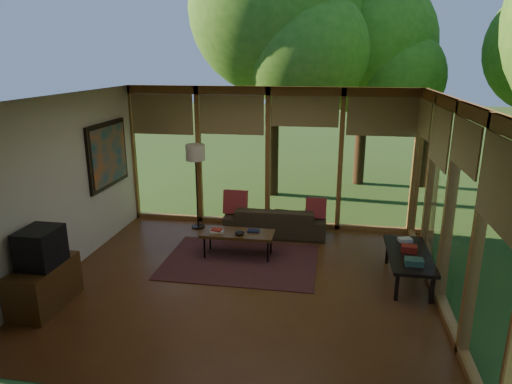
% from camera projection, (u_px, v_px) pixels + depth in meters
% --- Properties ---
extents(floor, '(5.50, 5.50, 0.00)m').
position_uv_depth(floor, '(243.00, 282.00, 6.77)').
color(floor, brown).
rests_on(floor, ground).
extents(ceiling, '(5.50, 5.50, 0.00)m').
position_uv_depth(ceiling, '(242.00, 97.00, 6.01)').
color(ceiling, silver).
rests_on(ceiling, ground).
extents(wall_left, '(0.04, 5.00, 2.70)m').
position_uv_depth(wall_left, '(63.00, 186.00, 6.84)').
color(wall_left, beige).
rests_on(wall_left, ground).
extents(wall_front, '(5.50, 0.04, 2.70)m').
position_uv_depth(wall_front, '(187.00, 276.00, 4.03)').
color(wall_front, beige).
rests_on(wall_front, ground).
extents(window_wall_back, '(5.50, 0.12, 2.70)m').
position_uv_depth(window_wall_back, '(268.00, 158.00, 8.76)').
color(window_wall_back, '#99662F').
rests_on(window_wall_back, ground).
extents(window_wall_right, '(0.12, 5.00, 2.70)m').
position_uv_depth(window_wall_right, '(449.00, 206.00, 5.95)').
color(window_wall_right, '#99662F').
rests_on(window_wall_right, ground).
extents(tree_nw, '(3.79, 3.79, 6.15)m').
position_uv_depth(tree_nw, '(274.00, 9.00, 10.04)').
color(tree_nw, '#372314').
rests_on(tree_nw, ground).
extents(tree_ne, '(3.37, 3.37, 5.19)m').
position_uv_depth(tree_ne, '(366.00, 45.00, 11.23)').
color(tree_ne, '#372314').
rests_on(tree_ne, ground).
extents(rug, '(2.46, 1.74, 0.01)m').
position_uv_depth(rug, '(241.00, 261.00, 7.46)').
color(rug, maroon).
rests_on(rug, floor).
extents(sofa, '(1.90, 0.79, 0.55)m').
position_uv_depth(sofa, '(275.00, 220.00, 8.55)').
color(sofa, '#3B2E1D').
rests_on(sofa, floor).
extents(pillow_left, '(0.44, 0.24, 0.46)m').
position_uv_depth(pillow_left, '(235.00, 202.00, 8.53)').
color(pillow_left, maroon).
rests_on(pillow_left, sofa).
extents(pillow_right, '(0.37, 0.20, 0.39)m').
position_uv_depth(pillow_right, '(316.00, 208.00, 8.30)').
color(pillow_right, maroon).
rests_on(pillow_right, sofa).
extents(ct_book_lower, '(0.26, 0.22, 0.03)m').
position_uv_depth(ct_book_lower, '(217.00, 231.00, 7.55)').
color(ct_book_lower, beige).
rests_on(ct_book_lower, coffee_table).
extents(ct_book_upper, '(0.18, 0.15, 0.03)m').
position_uv_depth(ct_book_upper, '(216.00, 230.00, 7.55)').
color(ct_book_upper, maroon).
rests_on(ct_book_upper, coffee_table).
extents(ct_book_side, '(0.20, 0.16, 0.03)m').
position_uv_depth(ct_book_side, '(253.00, 231.00, 7.58)').
color(ct_book_side, '#161931').
rests_on(ct_book_side, coffee_table).
extents(ct_bowl, '(0.16, 0.16, 0.07)m').
position_uv_depth(ct_bowl, '(240.00, 233.00, 7.44)').
color(ct_bowl, black).
rests_on(ct_bowl, coffee_table).
extents(media_cabinet, '(0.50, 1.00, 0.60)m').
position_uv_depth(media_cabinet, '(45.00, 285.00, 6.05)').
color(media_cabinet, '#503315').
rests_on(media_cabinet, floor).
extents(television, '(0.45, 0.55, 0.50)m').
position_uv_depth(television, '(40.00, 247.00, 5.89)').
color(television, black).
rests_on(television, media_cabinet).
extents(console_book_a, '(0.25, 0.19, 0.09)m').
position_uv_depth(console_book_a, '(414.00, 262.00, 6.28)').
color(console_book_a, '#2F5245').
rests_on(console_book_a, side_console).
extents(console_book_b, '(0.23, 0.18, 0.10)m').
position_uv_depth(console_book_b, '(409.00, 249.00, 6.71)').
color(console_book_b, maroon).
rests_on(console_book_b, side_console).
extents(console_book_c, '(0.23, 0.19, 0.05)m').
position_uv_depth(console_book_c, '(405.00, 240.00, 7.09)').
color(console_book_c, beige).
rests_on(console_book_c, side_console).
extents(floor_lamp, '(0.36, 0.36, 1.65)m').
position_uv_depth(floor_lamp, '(196.00, 157.00, 8.57)').
color(floor_lamp, black).
rests_on(floor_lamp, floor).
extents(coffee_table, '(1.20, 0.50, 0.43)m').
position_uv_depth(coffee_table, '(238.00, 234.00, 7.56)').
color(coffee_table, '#503315').
rests_on(coffee_table, floor).
extents(side_console, '(0.60, 1.40, 0.46)m').
position_uv_depth(side_console, '(409.00, 256.00, 6.69)').
color(side_console, black).
rests_on(side_console, floor).
extents(wall_painting, '(0.06, 1.35, 1.15)m').
position_uv_depth(wall_painting, '(108.00, 155.00, 8.10)').
color(wall_painting, black).
rests_on(wall_painting, wall_left).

